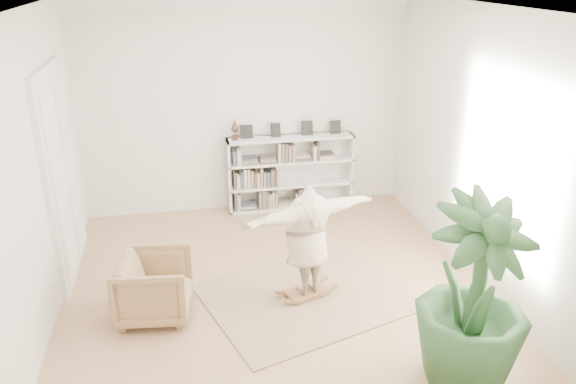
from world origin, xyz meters
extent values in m
plane|color=tan|center=(0.00, 0.00, 0.00)|extent=(6.00, 6.00, 0.00)
plane|color=silver|center=(0.00, 3.00, 1.80)|extent=(5.50, 0.00, 5.50)
plane|color=silver|center=(0.00, -3.00, 1.80)|extent=(5.50, 0.00, 5.50)
plane|color=silver|center=(-2.75, 0.00, 1.80)|extent=(0.00, 6.00, 6.00)
plane|color=silver|center=(2.75, 0.00, 1.80)|extent=(0.00, 6.00, 6.00)
plane|color=white|center=(0.00, 0.00, 3.60)|extent=(6.00, 6.00, 0.00)
cube|color=white|center=(0.00, 2.94, 3.51)|extent=(5.50, 0.12, 0.18)
cube|color=white|center=(-2.71, 1.30, 1.40)|extent=(0.08, 1.78, 2.92)
cube|color=silver|center=(-2.69, 0.90, 1.40)|extent=(0.06, 0.78, 2.80)
cube|color=silver|center=(-2.69, 1.70, 1.40)|extent=(0.06, 0.78, 2.80)
cube|color=silver|center=(-0.33, 2.81, 0.65)|extent=(0.04, 0.35, 1.30)
cube|color=silver|center=(1.83, 2.81, 0.65)|extent=(0.04, 0.35, 1.30)
cube|color=silver|center=(0.75, 2.96, 0.65)|extent=(2.20, 0.04, 1.30)
cube|color=silver|center=(0.75, 2.81, 0.02)|extent=(2.20, 0.35, 0.04)
cube|color=silver|center=(0.75, 2.81, 0.43)|extent=(2.20, 0.35, 0.04)
cube|color=silver|center=(0.75, 2.81, 0.86)|extent=(2.20, 0.35, 0.04)
cube|color=silver|center=(0.75, 2.81, 1.28)|extent=(2.20, 0.35, 0.04)
cube|color=black|center=(0.00, 2.85, 1.42)|extent=(0.18, 0.07, 0.24)
cube|color=black|center=(0.50, 2.85, 1.42)|extent=(0.18, 0.07, 0.24)
cube|color=black|center=(1.05, 2.85, 1.42)|extent=(0.18, 0.07, 0.24)
cube|color=black|center=(1.55, 2.85, 1.42)|extent=(0.18, 0.07, 0.24)
imported|color=tan|center=(-1.53, -0.15, 0.40)|extent=(0.98, 0.96, 0.80)
cube|color=tan|center=(0.38, -0.11, 0.01)|extent=(2.99, 2.67, 0.02)
cube|color=brown|center=(0.38, -0.11, 0.08)|extent=(0.61, 0.47, 0.03)
cube|color=brown|center=(0.38, -0.11, 0.04)|extent=(0.37, 0.16, 0.04)
cube|color=brown|center=(0.38, -0.11, 0.04)|extent=(0.37, 0.16, 0.04)
cube|color=brown|center=(0.38, -0.11, 0.08)|extent=(0.22, 0.12, 0.11)
cube|color=brown|center=(0.38, -0.11, 0.08)|extent=(0.22, 0.12, 0.11)
imported|color=beige|center=(0.38, -0.11, 0.87)|extent=(1.88, 1.03, 1.48)
imported|color=#284E27|center=(1.65, -1.94, 1.01)|extent=(1.41, 1.41, 2.03)
camera|label=1|loc=(-1.07, -6.23, 4.05)|focal=35.00mm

